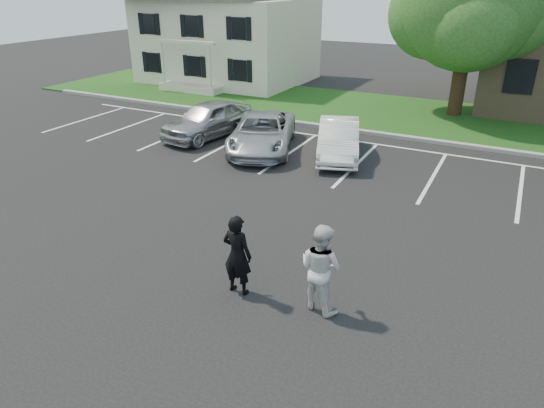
# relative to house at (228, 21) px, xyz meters

# --- Properties ---
(ground_plane) EXTENTS (90.00, 90.00, 0.00)m
(ground_plane) POSITION_rel_house_xyz_m (13.00, -19.97, -3.83)
(ground_plane) COLOR black
(ground_plane) RESTS_ON ground
(curb) EXTENTS (40.00, 0.30, 0.15)m
(curb) POSITION_rel_house_xyz_m (13.00, -7.97, -3.75)
(curb) COLOR gray
(curb) RESTS_ON ground
(grass_strip) EXTENTS (44.00, 8.00, 0.08)m
(grass_strip) POSITION_rel_house_xyz_m (13.00, -3.97, -3.79)
(grass_strip) COLOR #114213
(grass_strip) RESTS_ON ground
(stall_lines) EXTENTS (34.00, 5.36, 0.01)m
(stall_lines) POSITION_rel_house_xyz_m (14.40, -11.02, -3.82)
(stall_lines) COLOR white
(stall_lines) RESTS_ON ground
(house) EXTENTS (10.30, 9.22, 7.60)m
(house) POSITION_rel_house_xyz_m (0.00, 0.00, 0.00)
(house) COLOR beige
(house) RESTS_ON ground
(tree) EXTENTS (7.80, 7.20, 8.80)m
(tree) POSITION_rel_house_xyz_m (15.23, -2.77, 1.52)
(tree) COLOR black
(tree) RESTS_ON ground
(man_black_suit) EXTENTS (0.69, 0.46, 1.88)m
(man_black_suit) POSITION_rel_house_xyz_m (13.22, -21.04, -2.89)
(man_black_suit) COLOR black
(man_black_suit) RESTS_ON ground
(man_white_shirt) EXTENTS (1.12, 0.97, 1.96)m
(man_white_shirt) POSITION_rel_house_xyz_m (15.03, -20.75, -2.85)
(man_white_shirt) COLOR silver
(man_white_shirt) RESTS_ON ground
(car_silver_west) EXTENTS (2.56, 4.81, 1.56)m
(car_silver_west) POSITION_rel_house_xyz_m (6.05, -11.57, -3.05)
(car_silver_west) COLOR #AFAEB3
(car_silver_west) RESTS_ON ground
(car_silver_minivan) EXTENTS (3.97, 5.60, 1.42)m
(car_silver_minivan) POSITION_rel_house_xyz_m (9.00, -12.06, -3.12)
(car_silver_minivan) COLOR #AFB1B7
(car_silver_minivan) RESTS_ON ground
(car_white_sedan) EXTENTS (2.84, 4.56, 1.42)m
(car_white_sedan) POSITION_rel_house_xyz_m (12.04, -11.48, -3.12)
(car_white_sedan) COLOR white
(car_white_sedan) RESTS_ON ground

